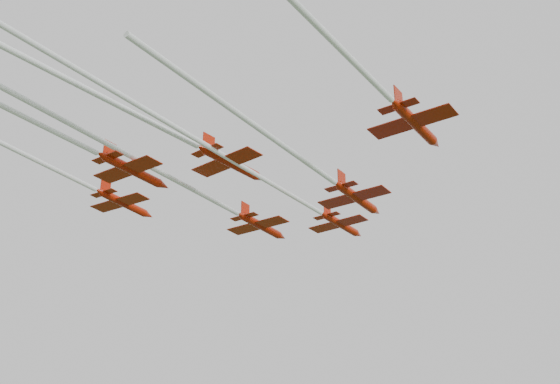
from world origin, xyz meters
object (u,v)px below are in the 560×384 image
(jet_row2_left, at_px, (187,186))
(jet_row2_right, at_px, (318,170))
(jet_row4_left, at_px, (2,106))
(jet_row3_mid, at_px, (141,117))
(jet_row3_right, at_px, (354,62))
(jet_lead, at_px, (271,183))
(jet_row3_left, at_px, (23,153))

(jet_row2_left, height_order, jet_row2_right, jet_row2_left)
(jet_row4_left, bearing_deg, jet_row3_mid, 57.99)
(jet_row3_right, bearing_deg, jet_lead, 140.05)
(jet_row2_right, relative_size, jet_row3_mid, 0.80)
(jet_row3_left, xyz_separation_m, jet_row3_mid, (17.39, -3.20, 0.41))
(jet_row3_right, bearing_deg, jet_row4_left, -156.36)
(jet_lead, distance_m, jet_row4_left, 35.65)
(jet_lead, bearing_deg, jet_row3_right, -38.46)
(jet_lead, height_order, jet_row3_right, jet_lead)
(jet_lead, xyz_separation_m, jet_row4_left, (-20.19, -29.33, -1.86))
(jet_row3_left, xyz_separation_m, jet_row3_right, (42.52, -8.70, -0.92))
(jet_row3_left, distance_m, jet_row3_mid, 17.69)
(jet_row2_left, height_order, jet_row3_left, jet_row3_left)
(jet_row4_left, bearing_deg, jet_row2_left, 86.51)
(jet_row2_right, distance_m, jet_row3_mid, 21.55)
(jet_row3_mid, xyz_separation_m, jet_row4_left, (-11.14, -8.98, -1.95))
(jet_row3_right, xyz_separation_m, jet_row4_left, (-36.27, -3.48, -0.62))
(jet_row2_left, bearing_deg, jet_lead, 43.62)
(jet_lead, height_order, jet_row4_left, jet_lead)
(jet_row3_right, relative_size, jet_row4_left, 0.86)
(jet_row3_left, bearing_deg, jet_row2_right, 30.70)
(jet_lead, distance_m, jet_row2_left, 11.14)
(jet_row2_right, height_order, jet_row4_left, jet_row4_left)
(jet_row3_mid, distance_m, jet_row3_right, 25.76)
(jet_lead, xyz_separation_m, jet_row3_left, (-26.44, -17.15, -0.32))
(jet_row2_right, height_order, jet_row3_left, jet_row3_left)
(jet_lead, xyz_separation_m, jet_row3_right, (16.08, -25.85, -1.24))
(jet_row3_mid, relative_size, jet_row4_left, 0.86)
(jet_row2_left, distance_m, jet_row3_left, 20.61)
(jet_lead, relative_size, jet_row3_right, 1.13)
(jet_row2_right, relative_size, jet_row3_left, 0.71)
(jet_row2_left, bearing_deg, jet_row3_left, -125.17)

